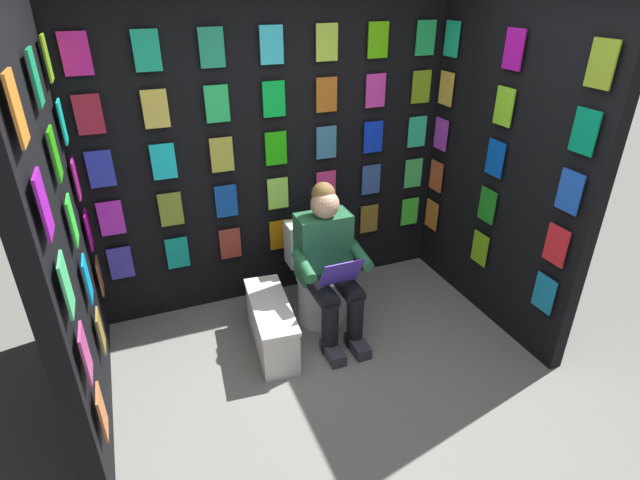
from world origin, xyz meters
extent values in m
plane|color=gray|center=(0.00, 0.00, 0.00)|extent=(30.00, 30.00, 0.00)
cube|color=black|center=(0.00, -1.77, 1.21)|extent=(2.99, 0.10, 2.43)
cube|color=#3F38BF|center=(1.26, -1.69, 0.55)|extent=(0.17, 0.01, 0.26)
cube|color=#0EA597|center=(0.84, -1.69, 0.55)|extent=(0.17, 0.01, 0.26)
cube|color=#9A3428|center=(0.42, -1.69, 0.55)|extent=(0.17, 0.01, 0.26)
cube|color=#C5760D|center=(0.00, -1.69, 0.55)|extent=(0.17, 0.01, 0.26)
cube|color=#2FB58F|center=(-0.42, -1.69, 0.55)|extent=(0.17, 0.01, 0.26)
cube|color=olive|center=(-0.84, -1.69, 0.55)|extent=(0.17, 0.01, 0.26)
cube|color=#44E838|center=(-1.26, -1.69, 0.55)|extent=(0.17, 0.01, 0.26)
cube|color=#C92CDE|center=(1.26, -1.69, 0.93)|extent=(0.17, 0.01, 0.26)
cube|color=olive|center=(0.84, -1.69, 0.93)|extent=(0.17, 0.01, 0.26)
cube|color=#0E49B3|center=(0.42, -1.69, 0.93)|extent=(0.17, 0.01, 0.26)
cube|color=#9FED4F|center=(0.00, -1.69, 0.93)|extent=(0.17, 0.01, 0.26)
cube|color=#E23184|center=(-0.42, -1.69, 0.93)|extent=(0.17, 0.01, 0.26)
cube|color=#3959A7|center=(-0.84, -1.69, 0.93)|extent=(0.17, 0.01, 0.26)
cube|color=#46D565|center=(-1.26, -1.69, 0.93)|extent=(0.17, 0.01, 0.26)
cube|color=blue|center=(1.26, -1.69, 1.30)|extent=(0.17, 0.01, 0.26)
cube|color=#18E1ED|center=(0.84, -1.69, 1.30)|extent=(0.17, 0.01, 0.26)
cube|color=gold|center=(0.42, -1.69, 1.30)|extent=(0.17, 0.01, 0.26)
cube|color=#21C40D|center=(0.00, -1.69, 1.30)|extent=(0.17, 0.01, 0.26)
cube|color=teal|center=(-0.42, -1.69, 1.30)|extent=(0.17, 0.01, 0.26)
cube|color=#0F34F1|center=(-0.84, -1.69, 1.30)|extent=(0.17, 0.01, 0.26)
cube|color=#2BD998|center=(-1.26, -1.69, 1.30)|extent=(0.17, 0.01, 0.26)
cube|color=red|center=(1.26, -1.69, 1.68)|extent=(0.17, 0.01, 0.26)
cube|color=#EFD152|center=(0.84, -1.69, 1.68)|extent=(0.17, 0.01, 0.26)
cube|color=#28D466|center=(0.42, -1.69, 1.68)|extent=(0.17, 0.01, 0.26)
cube|color=#0BCD40|center=(0.00, -1.69, 1.68)|extent=(0.17, 0.01, 0.26)
cube|color=#C4651C|center=(-0.42, -1.69, 1.68)|extent=(0.17, 0.01, 0.26)
cube|color=#E938B4|center=(-0.84, -1.69, 1.68)|extent=(0.17, 0.01, 0.26)
cube|color=#7BA81D|center=(-1.26, -1.69, 1.68)|extent=(0.17, 0.01, 0.26)
cube|color=#EE1FA7|center=(1.26, -1.69, 2.05)|extent=(0.17, 0.01, 0.26)
cube|color=#19B889|center=(0.84, -1.69, 2.05)|extent=(0.17, 0.01, 0.26)
cube|color=#209B73|center=(0.42, -1.69, 2.05)|extent=(0.17, 0.01, 0.26)
cube|color=#38DBF0|center=(0.00, -1.69, 2.05)|extent=(0.17, 0.01, 0.26)
cube|color=#B7EA40|center=(-0.42, -1.69, 2.05)|extent=(0.17, 0.01, 0.26)
cube|color=#5FD30D|center=(-0.84, -1.69, 2.05)|extent=(0.17, 0.01, 0.26)
cube|color=#26B85D|center=(-1.26, -1.69, 2.05)|extent=(0.17, 0.01, 0.26)
cube|color=black|center=(-1.50, -0.86, 1.21)|extent=(0.10, 1.72, 2.43)
cube|color=orange|center=(-1.41, -1.55, 0.55)|extent=(0.01, 0.17, 0.26)
cube|color=#79C41A|center=(-1.41, -0.86, 0.55)|extent=(0.01, 0.17, 0.26)
cube|color=#1887B8|center=(-1.41, -0.17, 0.55)|extent=(0.01, 0.17, 0.26)
cube|color=#DB542B|center=(-1.41, -1.55, 0.93)|extent=(0.01, 0.17, 0.26)
cube|color=#208F22|center=(-1.41, -0.86, 0.93)|extent=(0.01, 0.17, 0.26)
cube|color=red|center=(-1.41, -0.17, 0.93)|extent=(0.01, 0.17, 0.26)
cube|color=#B735CA|center=(-1.41, -1.55, 1.30)|extent=(0.01, 0.17, 0.26)
cube|color=blue|center=(-1.41, -0.86, 1.30)|extent=(0.01, 0.17, 0.26)
cube|color=blue|center=(-1.41, -0.17, 1.30)|extent=(0.01, 0.17, 0.26)
cube|color=#EDBC44|center=(-1.41, -1.55, 1.68)|extent=(0.01, 0.17, 0.26)
cube|color=#8AE627|center=(-1.41, -0.86, 1.68)|extent=(0.01, 0.17, 0.26)
cube|color=#098F63|center=(-1.41, -0.17, 1.68)|extent=(0.01, 0.17, 0.26)
cube|color=#1AC78C|center=(-1.41, -1.55, 2.05)|extent=(0.01, 0.17, 0.26)
cube|color=#B913AA|center=(-1.41, -0.86, 2.05)|extent=(0.01, 0.17, 0.26)
cube|color=#8AAD27|center=(-1.41, -0.17, 2.05)|extent=(0.01, 0.17, 0.26)
cube|color=black|center=(1.50, -0.86, 1.21)|extent=(0.10, 1.72, 2.43)
cube|color=#CE6A35|center=(1.41, -0.17, 0.55)|extent=(0.01, 0.17, 0.26)
cube|color=#A38336|center=(1.41, -0.86, 0.55)|extent=(0.01, 0.17, 0.26)
cube|color=#AE6539|center=(1.41, -1.55, 0.55)|extent=(0.01, 0.17, 0.26)
cube|color=#BD4083|center=(1.41, -0.17, 0.93)|extent=(0.01, 0.17, 0.26)
cube|color=#0EA1E8|center=(1.41, -0.86, 0.93)|extent=(0.01, 0.17, 0.26)
cube|color=#C20CA4|center=(1.41, -1.55, 0.93)|extent=(0.01, 0.17, 0.26)
cube|color=#47D47A|center=(1.41, -0.17, 1.30)|extent=(0.01, 0.17, 0.26)
cube|color=#31EE36|center=(1.41, -0.86, 1.30)|extent=(0.01, 0.17, 0.26)
cube|color=#E720A5|center=(1.41, -1.55, 1.30)|extent=(0.01, 0.17, 0.26)
cube|color=purple|center=(1.41, -0.17, 1.68)|extent=(0.01, 0.17, 0.26)
cube|color=#28AE11|center=(1.41, -0.86, 1.68)|extent=(0.01, 0.17, 0.26)
cube|color=#11DEC4|center=(1.41, -1.55, 1.68)|extent=(0.01, 0.17, 0.26)
cube|color=orange|center=(1.41, -0.17, 2.05)|extent=(0.01, 0.17, 0.26)
cube|color=#159D5B|center=(1.41, -0.86, 2.05)|extent=(0.01, 0.17, 0.26)
cube|color=#7AC41D|center=(1.41, -1.55, 2.05)|extent=(0.01, 0.17, 0.26)
cylinder|color=white|center=(-0.17, -1.17, 0.20)|extent=(0.38, 0.38, 0.40)
cylinder|color=white|center=(-0.17, -1.17, 0.41)|extent=(0.41, 0.41, 0.02)
cube|color=white|center=(-0.17, -1.43, 0.58)|extent=(0.38, 0.18, 0.36)
cylinder|color=white|center=(-0.17, -1.34, 0.58)|extent=(0.39, 0.07, 0.39)
cube|color=#286B42|center=(-0.17, -1.14, 0.68)|extent=(0.40, 0.22, 0.52)
sphere|color=tan|center=(-0.17, -1.11, 1.04)|extent=(0.21, 0.21, 0.21)
sphere|color=olive|center=(-0.17, -1.14, 1.11)|extent=(0.17, 0.17, 0.17)
cylinder|color=black|center=(-0.27, -0.94, 0.44)|extent=(0.15, 0.40, 0.15)
cylinder|color=black|center=(-0.07, -0.94, 0.44)|extent=(0.15, 0.40, 0.15)
cylinder|color=black|center=(-0.27, -0.76, 0.21)|extent=(0.12, 0.12, 0.42)
cylinder|color=black|center=(-0.07, -0.76, 0.21)|extent=(0.12, 0.12, 0.42)
cube|color=#33333D|center=(-0.27, -0.70, 0.04)|extent=(0.11, 0.26, 0.09)
cube|color=#33333D|center=(-0.07, -0.70, 0.04)|extent=(0.11, 0.26, 0.09)
cylinder|color=#286B42|center=(-0.39, -0.96, 0.66)|extent=(0.08, 0.31, 0.13)
cylinder|color=#286B42|center=(0.05, -0.96, 0.66)|extent=(0.08, 0.31, 0.13)
cube|color=#4D34C1|center=(-0.17, -0.80, 0.64)|extent=(0.30, 0.13, 0.23)
cube|color=white|center=(0.30, -0.99, 0.18)|extent=(0.32, 0.77, 0.35)
cube|color=white|center=(0.30, -0.99, 0.37)|extent=(0.34, 0.80, 0.03)
camera|label=1|loc=(1.07, 1.89, 2.46)|focal=27.89mm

